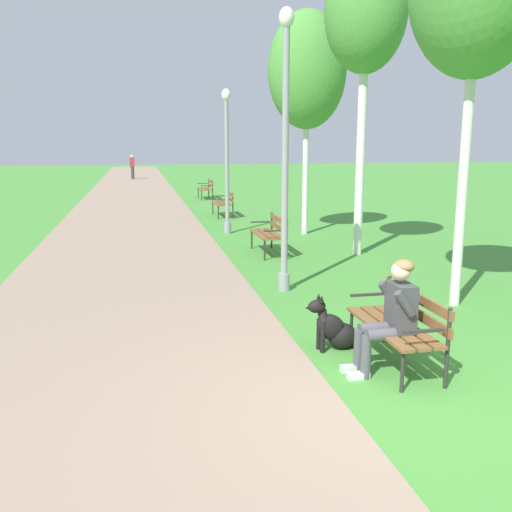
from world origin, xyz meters
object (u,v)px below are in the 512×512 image
(lamp_post_near, at_px, (285,151))
(pedestrian_distant, at_px, (132,167))
(park_bench_far, at_px, (224,201))
(birch_tree_fourth, at_px, (307,71))
(park_bench_furthest, at_px, (206,187))
(park_bench_mid, at_px, (271,231))
(lamp_post_mid, at_px, (227,160))
(park_bench_near, at_px, (400,321))
(dog_black, at_px, (334,329))
(birch_tree_third, at_px, (366,13))
(person_seated_on_near_bench, at_px, (391,312))

(lamp_post_near, height_order, pedestrian_distant, lamp_post_near)
(park_bench_far, bearing_deg, birch_tree_fourth, -68.81)
(park_bench_furthest, bearing_deg, park_bench_mid, -90.41)
(lamp_post_near, relative_size, lamp_post_mid, 1.17)
(pedestrian_distant, bearing_deg, park_bench_near, -84.63)
(park_bench_far, bearing_deg, lamp_post_near, -92.76)
(dog_black, bearing_deg, pedestrian_distant, 94.50)
(dog_black, distance_m, birch_tree_fourth, 9.63)
(dog_black, distance_m, lamp_post_mid, 9.15)
(park_bench_furthest, distance_m, pedestrian_distant, 14.43)
(park_bench_mid, bearing_deg, lamp_post_mid, 99.40)
(birch_tree_fourth, relative_size, pedestrian_distant, 3.51)
(dog_black, distance_m, birch_tree_third, 7.70)
(park_bench_near, bearing_deg, park_bench_mid, 89.44)
(lamp_post_near, height_order, birch_tree_fourth, birch_tree_fourth)
(park_bench_near, relative_size, park_bench_far, 1.00)
(park_bench_furthest, height_order, lamp_post_near, lamp_post_near)
(park_bench_furthest, relative_size, person_seated_on_near_bench, 1.20)
(dog_black, bearing_deg, lamp_post_near, 87.92)
(park_bench_near, distance_m, person_seated_on_near_bench, 0.33)
(birch_tree_third, height_order, birch_tree_fourth, birch_tree_third)
(park_bench_near, bearing_deg, dog_black, 133.63)
(person_seated_on_near_bench, distance_m, lamp_post_mid, 9.85)
(park_bench_furthest, distance_m, lamp_post_mid, 9.82)
(lamp_post_near, relative_size, birch_tree_third, 0.70)
(park_bench_near, xyz_separation_m, birch_tree_third, (1.93, 6.05, 4.56))
(lamp_post_mid, xyz_separation_m, pedestrian_distant, (-2.69, 23.73, -1.15))
(park_bench_near, height_order, dog_black, park_bench_near)
(park_bench_far, xyz_separation_m, lamp_post_near, (-0.47, -9.79, 1.82))
(park_bench_furthest, height_order, lamp_post_mid, lamp_post_mid)
(park_bench_far, distance_m, park_bench_furthest, 6.09)
(dog_black, relative_size, birch_tree_fourth, 0.14)
(park_bench_far, distance_m, pedestrian_distant, 20.38)
(lamp_post_mid, bearing_deg, dog_black, -90.74)
(birch_tree_fourth, xyz_separation_m, pedestrian_distant, (-4.74, 24.24, -3.44))
(lamp_post_mid, bearing_deg, birch_tree_fourth, -13.93)
(lamp_post_near, height_order, lamp_post_mid, lamp_post_near)
(park_bench_far, relative_size, pedestrian_distant, 0.91)
(pedestrian_distant, bearing_deg, dog_black, -85.50)
(lamp_post_near, bearing_deg, park_bench_mid, 80.64)
(park_bench_furthest, height_order, pedestrian_distant, pedestrian_distant)
(park_bench_mid, bearing_deg, park_bench_furthest, 89.59)
(park_bench_mid, bearing_deg, lamp_post_near, -99.36)
(lamp_post_mid, bearing_deg, person_seated_on_near_bench, -88.63)
(park_bench_mid, distance_m, birch_tree_third, 4.95)
(lamp_post_near, distance_m, birch_tree_fourth, 6.35)
(lamp_post_mid, bearing_deg, park_bench_mid, -80.60)
(lamp_post_near, xyz_separation_m, birch_tree_third, (2.39, 2.67, 2.74))
(park_bench_mid, xyz_separation_m, birch_tree_fourth, (1.55, 2.54, 3.76))
(person_seated_on_near_bench, xyz_separation_m, dog_black, (-0.35, 0.77, -0.42))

